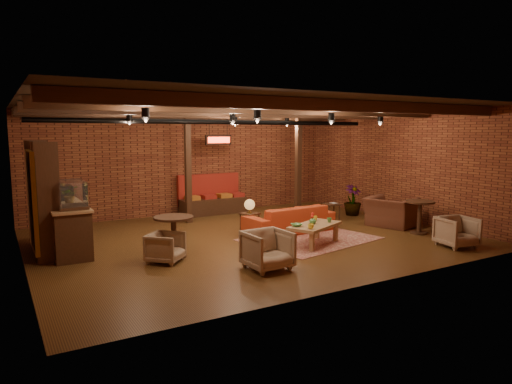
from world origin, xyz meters
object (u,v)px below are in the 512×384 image
coffee_table (314,227)px  plant_tall (353,170)px  side_table_lamp (250,207)px  armchair_a (165,246)px  round_table_right (420,212)px  armchair_far (457,230)px  armchair_b (268,248)px  armchair_right (391,207)px  side_table_book (332,205)px  sofa (289,219)px  round_table_left (174,230)px

coffee_table → plant_tall: size_ratio=0.55×
side_table_lamp → armchair_a: side_table_lamp is taller
round_table_right → armchair_far: size_ratio=1.11×
armchair_b → armchair_far: size_ratio=1.08×
armchair_b → armchair_right: size_ratio=0.66×
coffee_table → armchair_a: 3.45m
armchair_far → round_table_right: bearing=85.8°
side_table_book → plant_tall: size_ratio=0.18×
sofa → plant_tall: plant_tall is taller
side_table_lamp → plant_tall: (4.00, 0.54, 0.77)m
armchair_b → plant_tall: (5.27, 3.51, 1.02)m
round_table_left → armchair_right: 6.26m
side_table_lamp → round_table_right: size_ratio=1.03×
sofa → round_table_left: size_ratio=2.79×
side_table_lamp → armchair_far: side_table_lamp is taller
coffee_table → round_table_right: 3.08m
side_table_book → armchair_far: 4.01m
sofa → armchair_b: 3.28m
sofa → armchair_far: 3.99m
side_table_lamp → plant_tall: 4.10m
sofa → armchair_right: armchair_right is taller
armchair_right → side_table_book: (-0.77, 1.60, -0.10)m
plant_tall → armchair_a: bearing=-162.9°
round_table_left → round_table_right: 6.29m
armchair_b → coffee_table: bearing=27.4°
side_table_lamp → round_table_left: size_ratio=1.01×
round_table_left → side_table_book: 5.72m
round_table_left → plant_tall: 6.82m
side_table_lamp → armchair_b: side_table_lamp is taller
armchair_b → round_table_right: size_ratio=0.97×
armchair_a → armchair_far: 6.48m
armchair_a → side_table_book: 6.06m
armchair_right → side_table_book: size_ratio=2.44×
side_table_book → armchair_far: size_ratio=0.66×
armchair_a → side_table_book: size_ratio=1.30×
plant_tall → coffee_table: bearing=-144.0°
round_table_right → armchair_b: bearing=-172.4°
armchair_a → armchair_b: armchair_b is taller
coffee_table → armchair_a: bearing=174.1°
armchair_b → armchair_far: (4.60, -0.70, -0.03)m
sofa → armchair_far: size_ratio=3.15×
round_table_left → side_table_book: size_ratio=1.70×
armchair_a → side_table_book: armchair_a is taller
round_table_left → sofa: bearing=12.6°
round_table_left → armchair_a: 0.46m
armchair_b → armchair_a: bearing=135.0°
side_table_book → round_table_right: round_table_right is taller
round_table_left → armchair_a: (-0.28, -0.27, -0.25)m
round_table_left → armchair_far: 6.32m
sofa → coffee_table: coffee_table is taller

